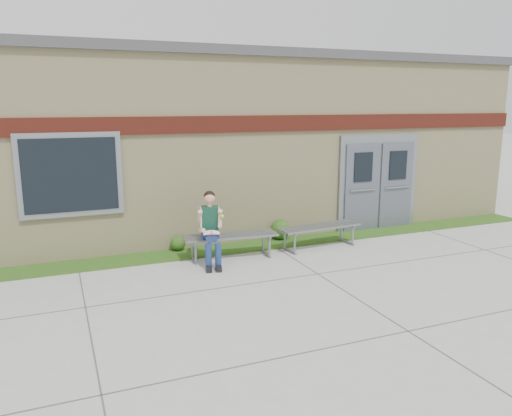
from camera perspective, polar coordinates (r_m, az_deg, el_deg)
name	(u,v)px	position (r m, az deg, el deg)	size (l,w,h in m)	color
ground	(279,291)	(8.32, 2.68, -9.48)	(80.00, 80.00, 0.00)	#9E9E99
grass_strip	(228,249)	(10.60, -3.25, -4.68)	(16.00, 0.80, 0.02)	#2A4B14
school_building	(185,139)	(13.45, -8.11, 7.82)	(16.20, 6.22, 4.20)	beige
bench_left	(231,240)	(9.91, -2.91, -3.68)	(1.90, 0.69, 0.48)	slate
bench_right	(319,231)	(10.72, 7.24, -2.59)	(1.87, 0.66, 0.48)	slate
girl	(211,227)	(9.49, -5.19, -2.15)	(0.51, 0.87, 1.40)	navy
shrub_mid	(178,243)	(10.52, -8.91, -4.01)	(0.30, 0.30, 0.30)	#2A4B14
shrub_east	(280,230)	(11.25, 2.82, -2.47)	(0.44, 0.44, 0.44)	#2A4B14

